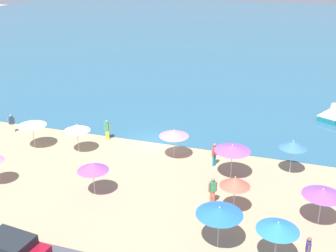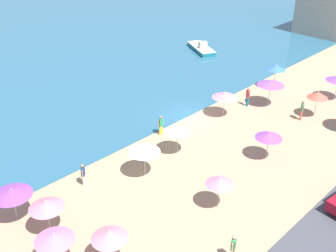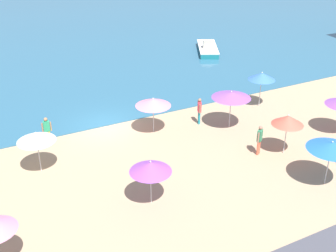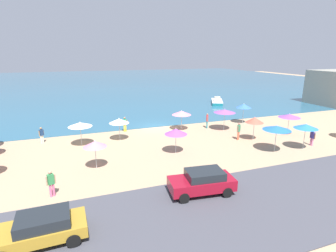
{
  "view_description": "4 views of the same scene",
  "coord_description": "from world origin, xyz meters",
  "px_view_note": "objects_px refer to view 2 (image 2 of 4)",
  "views": [
    {
      "loc": [
        10.87,
        -29.44,
        14.39
      ],
      "look_at": [
        1.34,
        -0.13,
        1.68
      ],
      "focal_mm": 45.0,
      "sensor_mm": 36.0,
      "label": 1
    },
    {
      "loc": [
        -24.84,
        -21.98,
        17.19
      ],
      "look_at": [
        -3.55,
        -1.1,
        0.9
      ],
      "focal_mm": 45.0,
      "sensor_mm": 36.0,
      "label": 2
    },
    {
      "loc": [
        -7.64,
        -23.61,
        12.38
      ],
      "look_at": [
        2.0,
        -5.0,
        1.79
      ],
      "focal_mm": 45.0,
      "sensor_mm": 36.0,
      "label": 3
    },
    {
      "loc": [
        -8.9,
        -29.08,
        8.59
      ],
      "look_at": [
        -0.24,
        -5.04,
        1.49
      ],
      "focal_mm": 28.0,
      "sensor_mm": 36.0,
      "label": 4
    }
  ],
  "objects_px": {
    "beach_umbrella_9": "(276,67)",
    "bather_3": "(161,124)",
    "beach_umbrella_6": "(269,135)",
    "beach_umbrella_13": "(12,192)",
    "beach_umbrella_12": "(54,237)",
    "beach_umbrella_11": "(46,204)",
    "beach_umbrella_3": "(318,95)",
    "beach_umbrella_14": "(178,129)",
    "beach_umbrella_5": "(271,83)",
    "beach_umbrella_7": "(220,181)",
    "bather_5": "(302,109)",
    "skiff_nearshore": "(201,48)",
    "bather_2": "(83,173)",
    "beach_umbrella_15": "(109,235)",
    "beach_umbrella_2": "(144,149)",
    "beach_umbrella_4": "(225,95)",
    "bather_0": "(233,247)",
    "bather_1": "(248,96)"
  },
  "relations": [
    {
      "from": "beach_umbrella_5",
      "to": "beach_umbrella_11",
      "type": "bearing_deg",
      "value": -179.36
    },
    {
      "from": "beach_umbrella_3",
      "to": "skiff_nearshore",
      "type": "relative_size",
      "value": 0.44
    },
    {
      "from": "beach_umbrella_9",
      "to": "bather_5",
      "type": "bearing_deg",
      "value": -128.73
    },
    {
      "from": "beach_umbrella_15",
      "to": "beach_umbrella_9",
      "type": "bearing_deg",
      "value": 13.82
    },
    {
      "from": "beach_umbrella_3",
      "to": "beach_umbrella_15",
      "type": "height_order",
      "value": "beach_umbrella_3"
    },
    {
      "from": "beach_umbrella_5",
      "to": "beach_umbrella_15",
      "type": "bearing_deg",
      "value": -168.28
    },
    {
      "from": "beach_umbrella_2",
      "to": "beach_umbrella_4",
      "type": "relative_size",
      "value": 1.02
    },
    {
      "from": "beach_umbrella_11",
      "to": "beach_umbrella_13",
      "type": "height_order",
      "value": "beach_umbrella_11"
    },
    {
      "from": "beach_umbrella_2",
      "to": "skiff_nearshore",
      "type": "bearing_deg",
      "value": 32.34
    },
    {
      "from": "beach_umbrella_11",
      "to": "bather_5",
      "type": "xyz_separation_m",
      "value": [
        22.93,
        -3.37,
        -0.97
      ]
    },
    {
      "from": "beach_umbrella_4",
      "to": "beach_umbrella_15",
      "type": "relative_size",
      "value": 1.04
    },
    {
      "from": "beach_umbrella_5",
      "to": "beach_umbrella_7",
      "type": "relative_size",
      "value": 1.09
    },
    {
      "from": "beach_umbrella_2",
      "to": "beach_umbrella_11",
      "type": "relative_size",
      "value": 1.03
    },
    {
      "from": "beach_umbrella_5",
      "to": "beach_umbrella_11",
      "type": "relative_size",
      "value": 1.09
    },
    {
      "from": "beach_umbrella_9",
      "to": "beach_umbrella_13",
      "type": "relative_size",
      "value": 1.07
    },
    {
      "from": "beach_umbrella_15",
      "to": "bather_1",
      "type": "xyz_separation_m",
      "value": [
        20.96,
        6.0,
        -0.92
      ]
    },
    {
      "from": "beach_umbrella_7",
      "to": "beach_umbrella_2",
      "type": "bearing_deg",
      "value": 98.36
    },
    {
      "from": "beach_umbrella_11",
      "to": "skiff_nearshore",
      "type": "relative_size",
      "value": 0.41
    },
    {
      "from": "beach_umbrella_7",
      "to": "beach_umbrella_9",
      "type": "distance_m",
      "value": 20.24
    },
    {
      "from": "beach_umbrella_6",
      "to": "skiff_nearshore",
      "type": "relative_size",
      "value": 0.41
    },
    {
      "from": "beach_umbrella_13",
      "to": "bather_0",
      "type": "height_order",
      "value": "beach_umbrella_13"
    },
    {
      "from": "beach_umbrella_15",
      "to": "bather_3",
      "type": "bearing_deg",
      "value": 34.42
    },
    {
      "from": "beach_umbrella_13",
      "to": "beach_umbrella_14",
      "type": "bearing_deg",
      "value": -8.38
    },
    {
      "from": "beach_umbrella_3",
      "to": "beach_umbrella_14",
      "type": "bearing_deg",
      "value": 160.58
    },
    {
      "from": "beach_umbrella_2",
      "to": "beach_umbrella_4",
      "type": "distance_m",
      "value": 11.23
    },
    {
      "from": "beach_umbrella_3",
      "to": "beach_umbrella_6",
      "type": "distance_m",
      "value": 8.84
    },
    {
      "from": "bather_3",
      "to": "beach_umbrella_7",
      "type": "bearing_deg",
      "value": -113.5
    },
    {
      "from": "beach_umbrella_6",
      "to": "beach_umbrella_13",
      "type": "bearing_deg",
      "value": 156.63
    },
    {
      "from": "beach_umbrella_9",
      "to": "beach_umbrella_11",
      "type": "height_order",
      "value": "beach_umbrella_9"
    },
    {
      "from": "beach_umbrella_2",
      "to": "beach_umbrella_3",
      "type": "bearing_deg",
      "value": -14.03
    },
    {
      "from": "skiff_nearshore",
      "to": "beach_umbrella_9",
      "type": "bearing_deg",
      "value": -106.3
    },
    {
      "from": "beach_umbrella_9",
      "to": "beach_umbrella_11",
      "type": "distance_m",
      "value": 27.37
    },
    {
      "from": "beach_umbrella_11",
      "to": "beach_umbrella_12",
      "type": "height_order",
      "value": "beach_umbrella_11"
    },
    {
      "from": "beach_umbrella_11",
      "to": "beach_umbrella_12",
      "type": "relative_size",
      "value": 1.03
    },
    {
      "from": "beach_umbrella_9",
      "to": "bather_3",
      "type": "height_order",
      "value": "beach_umbrella_9"
    },
    {
      "from": "beach_umbrella_5",
      "to": "bather_3",
      "type": "xyz_separation_m",
      "value": [
        -10.91,
        3.24,
        -1.29
      ]
    },
    {
      "from": "bather_5",
      "to": "beach_umbrella_7",
      "type": "bearing_deg",
      "value": -171.12
    },
    {
      "from": "bather_2",
      "to": "skiff_nearshore",
      "type": "height_order",
      "value": "bather_2"
    },
    {
      "from": "beach_umbrella_2",
      "to": "bather_2",
      "type": "distance_m",
      "value": 4.38
    },
    {
      "from": "beach_umbrella_12",
      "to": "bather_0",
      "type": "distance_m",
      "value": 9.31
    },
    {
      "from": "beach_umbrella_2",
      "to": "beach_umbrella_6",
      "type": "relative_size",
      "value": 1.03
    },
    {
      "from": "beach_umbrella_6",
      "to": "bather_3",
      "type": "xyz_separation_m",
      "value": [
        -2.99,
        8.14,
        -1.04
      ]
    },
    {
      "from": "beach_umbrella_4",
      "to": "beach_umbrella_9",
      "type": "xyz_separation_m",
      "value": [
        8.49,
        0.15,
        0.21
      ]
    },
    {
      "from": "beach_umbrella_7",
      "to": "bather_0",
      "type": "distance_m",
      "value": 4.54
    },
    {
      "from": "beach_umbrella_11",
      "to": "skiff_nearshore",
      "type": "height_order",
      "value": "beach_umbrella_11"
    },
    {
      "from": "beach_umbrella_9",
      "to": "beach_umbrella_15",
      "type": "bearing_deg",
      "value": -166.18
    },
    {
      "from": "beach_umbrella_6",
      "to": "beach_umbrella_7",
      "type": "bearing_deg",
      "value": -172.05
    },
    {
      "from": "beach_umbrella_6",
      "to": "beach_umbrella_12",
      "type": "relative_size",
      "value": 1.04
    },
    {
      "from": "bather_2",
      "to": "beach_umbrella_7",
      "type": "bearing_deg",
      "value": -60.46
    },
    {
      "from": "beach_umbrella_11",
      "to": "beach_umbrella_9",
      "type": "bearing_deg",
      "value": 4.34
    }
  ]
}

